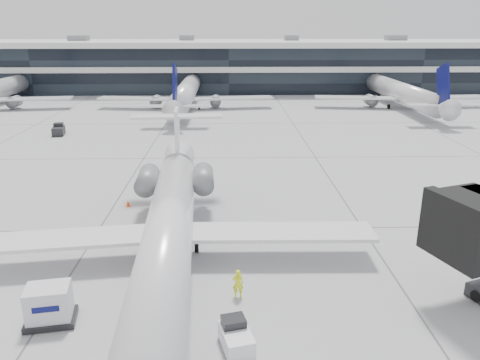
{
  "coord_description": "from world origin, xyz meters",
  "views": [
    {
      "loc": [
        -0.11,
        -32.47,
        14.71
      ],
      "look_at": [
        0.78,
        3.97,
        2.6
      ],
      "focal_mm": 35.0,
      "sensor_mm": 36.0,
      "label": 1
    }
  ],
  "objects_px": {
    "regional_jet": "(169,225)",
    "ramp_worker": "(238,283)",
    "baggage_tug": "(236,337)",
    "cargo_uld": "(49,305)"
  },
  "relations": [
    {
      "from": "regional_jet",
      "to": "cargo_uld",
      "type": "height_order",
      "value": "regional_jet"
    },
    {
      "from": "regional_jet",
      "to": "baggage_tug",
      "type": "xyz_separation_m",
      "value": [
        4.1,
        -8.72,
        -2.01
      ]
    },
    {
      "from": "regional_jet",
      "to": "ramp_worker",
      "type": "relative_size",
      "value": 19.52
    },
    {
      "from": "cargo_uld",
      "to": "baggage_tug",
      "type": "bearing_deg",
      "value": -23.1
    },
    {
      "from": "cargo_uld",
      "to": "ramp_worker",
      "type": "bearing_deg",
      "value": 2.9
    },
    {
      "from": "regional_jet",
      "to": "ramp_worker",
      "type": "bearing_deg",
      "value": -47.93
    },
    {
      "from": "ramp_worker",
      "to": "baggage_tug",
      "type": "relative_size",
      "value": 0.7
    },
    {
      "from": "regional_jet",
      "to": "baggage_tug",
      "type": "relative_size",
      "value": 13.6
    },
    {
      "from": "regional_jet",
      "to": "cargo_uld",
      "type": "relative_size",
      "value": 12.08
    },
    {
      "from": "regional_jet",
      "to": "baggage_tug",
      "type": "height_order",
      "value": "regional_jet"
    }
  ]
}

